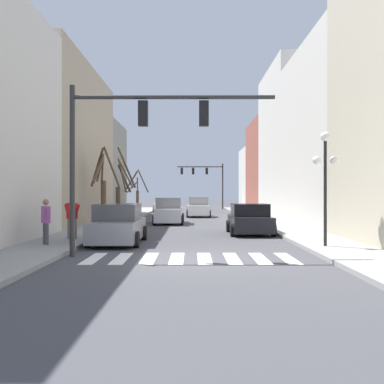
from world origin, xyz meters
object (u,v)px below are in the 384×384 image
Objects in this scene: street_lamp_right_corner at (327,165)px; pedestrian_waiting_at_curb at (47,218)px; car_parked_left_far at (165,205)px; street_tree_left_far at (123,190)px; car_parked_left_near at (251,220)px; pedestrian_on_right_sidewalk at (74,214)px; street_tree_right_mid at (138,193)px; car_parked_right_mid at (200,207)px; car_parked_left_mid at (120,225)px; traffic_signal_near at (135,132)px; traffic_signal_far at (207,176)px; car_parked_right_near at (171,212)px; street_tree_right_far at (104,187)px.

street_lamp_right_corner is 2.45× the size of pedestrian_waiting_at_curb.
street_tree_left_far reaches higher than car_parked_left_far.
car_parked_left_near is 2.27× the size of pedestrian_on_right_sidewalk.
street_lamp_right_corner is 29.32m from street_tree_right_mid.
street_tree_right_mid reaches higher than pedestrian_on_right_sidewalk.
car_parked_right_mid is 20.96m from car_parked_left_mid.
car_parked_left_near is 26.57m from car_parked_left_far.
traffic_signal_near is 1.61× the size of street_tree_right_mid.
traffic_signal_near reaches higher than pedestrian_on_right_sidewalk.
traffic_signal_near is at bearing 174.07° from car_parked_right_mid.
car_parked_right_mid is (-1.17, -18.06, -3.47)m from traffic_signal_far.
car_parked_right_near is at bearing -9.14° from street_tree_left_far.
street_tree_right_far is at bearing -49.38° from car_parked_right_near.
pedestrian_waiting_at_curb is (-7.33, -40.30, -3.11)m from traffic_signal_far.
street_tree_left_far is (0.48, -12.85, 0.18)m from street_tree_right_mid.
car_parked_right_mid is 0.86× the size of street_tree_left_far.
street_tree_right_mid is at bearing 89.92° from street_tree_right_far.
traffic_signal_far is 38.91m from pedestrian_on_right_sidewalk.
car_parked_right_mid is 1.04× the size of car_parked_left_far.
street_lamp_right_corner is (3.25, -40.72, -1.12)m from traffic_signal_far.
street_tree_left_far is (-2.99, 16.24, -1.91)m from traffic_signal_near.
traffic_signal_far reaches higher than pedestrian_on_right_sidewalk.
car_parked_right_near is 14.00m from street_tree_right_mid.
car_parked_right_near is 0.87× the size of street_tree_left_far.
pedestrian_waiting_at_curb reaches higher than car_parked_right_near.
street_tree_right_mid is (-3.47, 29.09, -2.10)m from traffic_signal_near.
pedestrian_waiting_at_curb is at bearing -90.78° from street_tree_right_far.
pedestrian_waiting_at_curb is at bearing 97.34° from pedestrian_on_right_sidewalk.
street_lamp_right_corner is at bearing -69.19° from street_tree_right_mid.
car_parked_left_mid is at bearing 106.90° from traffic_signal_near.
car_parked_left_mid is 30.14m from car_parked_left_far.
street_lamp_right_corner is at bearing -55.66° from street_tree_left_far.
street_tree_left_far is at bearing -99.14° from car_parked_right_near.
pedestrian_waiting_at_curb reaches higher than car_parked_left_near.
street_tree_right_far is (0.14, 10.24, 1.27)m from pedestrian_waiting_at_curb.
street_lamp_right_corner is 10.77m from pedestrian_waiting_at_curb.
street_tree_left_far is at bearing 43.79° from car_parked_left_near.
traffic_signal_near is 1.16× the size of traffic_signal_far.
traffic_signal_far is 1.32× the size of car_parked_right_near.
street_tree_left_far is (-9.93, 14.54, -0.89)m from street_lamp_right_corner.
car_parked_right_mid is 2.56× the size of pedestrian_waiting_at_curb.
car_parked_right_near is (-3.30, -26.72, -3.46)m from traffic_signal_far.
traffic_signal_far reaches higher than car_parked_left_far.
pedestrian_on_right_sidewalk is 2.17m from pedestrian_waiting_at_curb.
pedestrian_waiting_at_curb is 0.41× the size of street_tree_right_mid.
car_parked_left_near is (-2.01, 6.28, -2.43)m from street_lamp_right_corner.
pedestrian_waiting_at_curb reaches higher than car_parked_right_mid.
traffic_signal_far is 27.15m from car_parked_right_near.
car_parked_right_mid is at bearing 127.94° from pedestrian_waiting_at_curb.
traffic_signal_near is at bearing -1.43° from car_parked_right_near.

